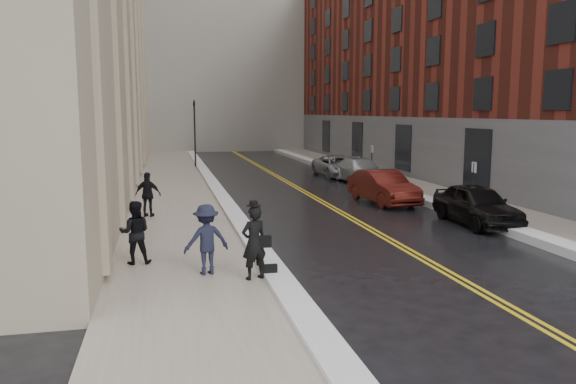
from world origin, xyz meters
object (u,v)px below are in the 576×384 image
car_black (477,205)px  pedestrian_main (254,243)px  car_silver_near (361,171)px  car_maroon (383,187)px  pedestrian_b (206,239)px  pedestrian_a (135,232)px  car_silver_far (338,166)px  pedestrian_c (148,195)px

car_black → pedestrian_main: bearing=-147.9°
car_silver_near → pedestrian_main: (-9.60, -18.80, 0.34)m
car_maroon → pedestrian_b: pedestrian_b is taller
car_black → pedestrian_a: bearing=-162.8°
car_black → car_maroon: car_black is taller
pedestrian_main → car_silver_far: bearing=-133.0°
pedestrian_main → pedestrian_c: (-2.81, 9.32, -0.04)m
car_silver_far → pedestrian_main: bearing=-114.5°
car_silver_near → pedestrian_main: size_ratio=2.75×
car_black → car_silver_far: car_black is taller
pedestrian_b → pedestrian_c: 8.76m
pedestrian_a → pedestrian_main: bearing=145.6°
car_silver_far → pedestrian_a: (-12.23, -20.24, 0.32)m
car_silver_near → car_silver_far: (-0.35, 3.59, -0.04)m
car_silver_near → pedestrian_c: pedestrian_c is taller
car_black → pedestrian_c: pedestrian_c is taller
car_silver_far → pedestrian_b: pedestrian_b is taller
pedestrian_c → car_black: bearing=-177.0°
pedestrian_b → pedestrian_a: bearing=-49.5°
car_maroon → pedestrian_c: (-10.81, -1.94, 0.27)m
car_maroon → pedestrian_b: 13.94m
car_silver_far → pedestrian_b: bearing=-117.7°
pedestrian_main → car_maroon: bearing=-146.0°
car_silver_near → pedestrian_b: size_ratio=2.81×
car_silver_far → pedestrian_c: (-12.06, -13.08, 0.34)m
pedestrian_c → car_maroon: bearing=-150.5°
car_black → car_maroon: 5.79m
car_black → car_silver_near: size_ratio=0.90×
pedestrian_main → pedestrian_b: pedestrian_main is taller
car_maroon → pedestrian_main: 13.81m
car_maroon → pedestrian_b: (-9.13, -10.53, 0.28)m
car_silver_near → car_silver_far: 3.61m
car_silver_far → pedestrian_c: bearing=-134.8°
car_black → pedestrian_b: bearing=-153.7°
car_maroon → pedestrian_a: 14.27m
pedestrian_c → pedestrian_b: bearing=120.4°
car_maroon → car_silver_near: 7.72m
car_silver_far → pedestrian_main: (-9.25, -22.39, 0.38)m
car_maroon → car_silver_far: bearing=77.8°
car_silver_near → car_maroon: bearing=-104.7°
pedestrian_main → car_silver_near: bearing=-137.6°
pedestrian_a → pedestrian_c: size_ratio=0.98×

